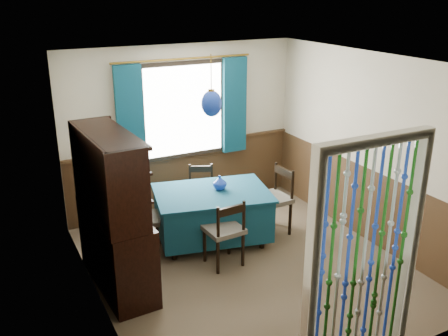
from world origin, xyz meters
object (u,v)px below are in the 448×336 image
pendant_lamp (211,103)px  sideboard (115,236)px  vase_sideboard (111,195)px  bowl_shelf (121,187)px  chair_far (201,191)px  chair_near (225,231)px  vase_table (220,183)px  chair_right (274,199)px  chair_left (143,218)px  dining_table (212,212)px

pendant_lamp → sideboard: bearing=-162.4°
vase_sideboard → bowl_shelf: bearing=-90.0°
chair_far → pendant_lamp: 1.63m
chair_near → vase_table: 0.79m
bowl_shelf → vase_sideboard: (0.00, 0.47, -0.26)m
chair_right → pendant_lamp: pendant_lamp is taller
chair_near → vase_table: vase_table is taller
chair_near → chair_left: chair_near is taller
chair_right → vase_table: 0.82m
chair_left → sideboard: size_ratio=0.47×
chair_right → sideboard: sideboard is taller
vase_table → pendant_lamp: bearing=-164.0°
chair_right → bowl_shelf: bowl_shelf is taller
pendant_lamp → bowl_shelf: pendant_lamp is taller
dining_table → chair_left: (-0.91, 0.16, 0.04)m
dining_table → chair_left: chair_left is taller
pendant_lamp → vase_table: pendant_lamp is taller
sideboard → pendant_lamp: (1.43, 0.46, 1.27)m
chair_far → sideboard: sideboard is taller
chair_left → vase_table: vase_table is taller
dining_table → vase_sideboard: 1.51m
chair_near → sideboard: bearing=168.9°
vase_sideboard → pendant_lamp: bearing=7.9°
chair_right → vase_sideboard: bearing=88.7°
dining_table → vase_table: 0.41m
vase_sideboard → chair_far: bearing=30.1°
chair_far → bowl_shelf: 2.21m
chair_near → chair_far: size_ratio=1.08×
dining_table → chair_near: size_ratio=1.92×
chair_near → bowl_shelf: bearing=178.1°
chair_right → vase_sideboard: 2.30m
pendant_lamp → dining_table: bearing=82.9°
chair_left → sideboard: 0.83m
sideboard → bowl_shelf: (0.06, -0.21, 0.65)m
dining_table → chair_far: 0.71m
chair_left → dining_table: bearing=105.7°
chair_left → vase_sideboard: size_ratio=4.35×
pendant_lamp → vase_table: bearing=16.0°
chair_near → chair_right: 1.12m
dining_table → pendant_lamp: pendant_lamp is taller
chair_near → vase_sideboard: size_ratio=4.40×
sideboard → vase_sideboard: bearing=74.2°
chair_far → chair_right: chair_right is taller
chair_left → bowl_shelf: 1.25m
chair_far → chair_left: (-1.06, -0.53, 0.03)m
vase_sideboard → vase_table: bearing=8.6°
sideboard → pendant_lamp: 1.97m
chair_right → chair_left: bearing=77.8°
chair_near → chair_far: 1.36m
sideboard → chair_far: bearing=32.9°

